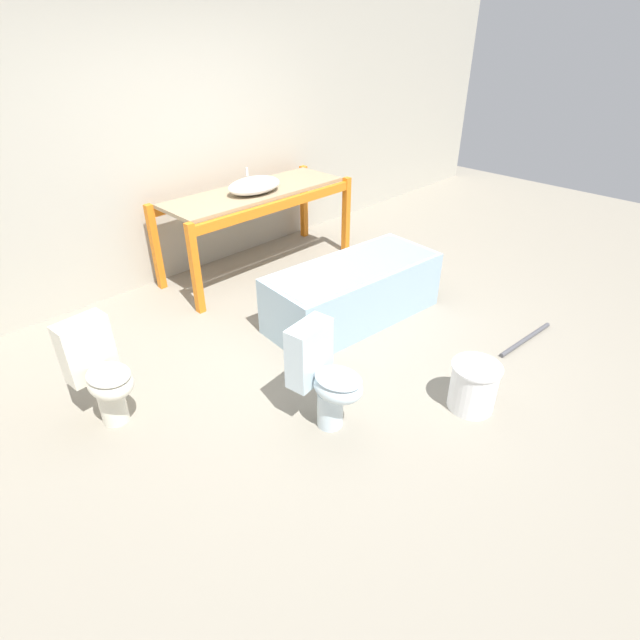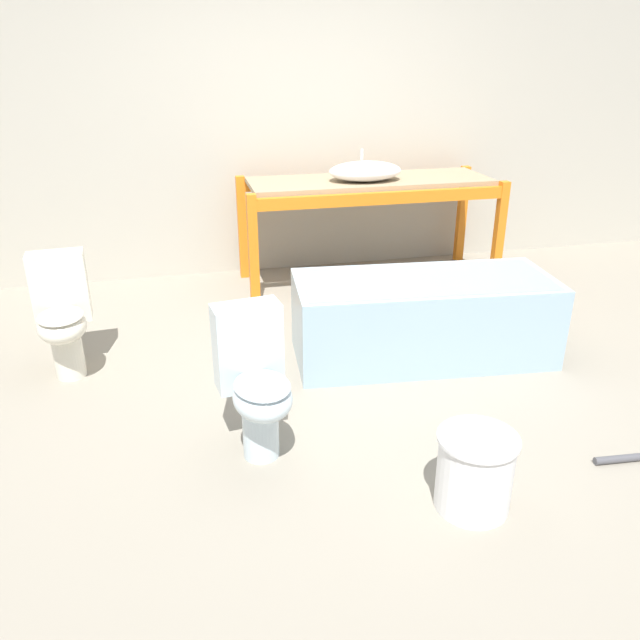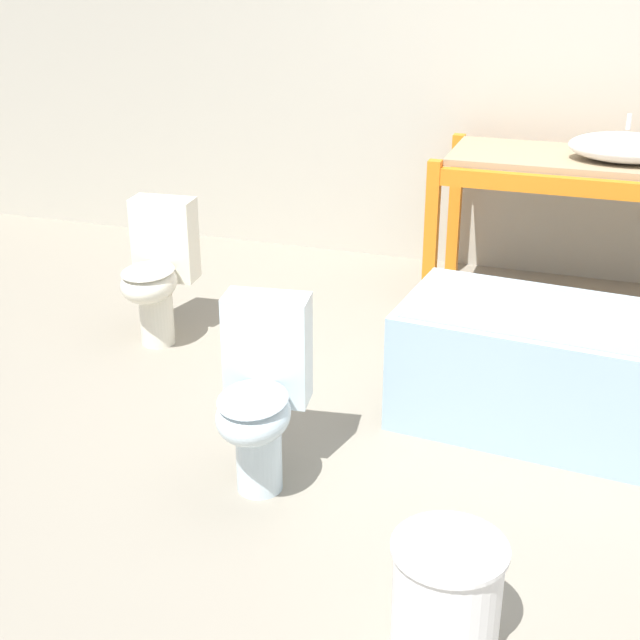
{
  "view_description": "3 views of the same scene",
  "coord_description": "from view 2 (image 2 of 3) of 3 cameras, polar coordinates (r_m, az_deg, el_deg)",
  "views": [
    {
      "loc": [
        -2.51,
        -2.45,
        2.37
      ],
      "look_at": [
        -0.41,
        -0.34,
        0.56
      ],
      "focal_mm": 28.0,
      "sensor_mm": 36.0,
      "label": 1
    },
    {
      "loc": [
        -0.98,
        -3.24,
        1.83
      ],
      "look_at": [
        -0.28,
        -0.29,
        0.51
      ],
      "focal_mm": 35.0,
      "sensor_mm": 36.0,
      "label": 2
    },
    {
      "loc": [
        0.48,
        -3.37,
        1.96
      ],
      "look_at": [
        -0.53,
        -0.39,
        0.6
      ],
      "focal_mm": 50.0,
      "sensor_mm": 36.0,
      "label": 3
    }
  ],
  "objects": [
    {
      "name": "toilet_far",
      "position": [
        2.98,
        -5.9,
        -5.48
      ],
      "size": [
        0.36,
        0.52,
        0.73
      ],
      "rotation": [
        0.0,
        0.0,
        0.14
      ],
      "color": "silver",
      "rests_on": "ground_plane"
    },
    {
      "name": "warehouse_wall_rear",
      "position": [
        5.45,
        -3.22,
        21.14
      ],
      "size": [
        10.8,
        0.08,
        3.2
      ],
      "color": "#B2AD9E",
      "rests_on": "ground_plane"
    },
    {
      "name": "sink_basin",
      "position": [
        5.04,
        4.16,
        13.43
      ],
      "size": [
        0.58,
        0.37,
        0.23
      ],
      "color": "white",
      "rests_on": "shelving_rack"
    },
    {
      "name": "ground_plane",
      "position": [
        3.85,
        3.02,
        -4.85
      ],
      "size": [
        12.0,
        12.0,
        0.0
      ],
      "primitive_type": "plane",
      "color": "gray"
    },
    {
      "name": "bathtub_main",
      "position": [
        3.99,
        9.42,
        0.68
      ],
      "size": [
        1.66,
        0.81,
        0.52
      ],
      "rotation": [
        0.0,
        0.0,
        -0.09
      ],
      "color": "#99B7CC",
      "rests_on": "ground_plane"
    },
    {
      "name": "shelving_rack",
      "position": [
        5.16,
        4.53,
        11.43
      ],
      "size": [
        2.08,
        0.77,
        0.87
      ],
      "color": "orange",
      "rests_on": "ground_plane"
    },
    {
      "name": "bucket_white",
      "position": [
        2.8,
        13.97,
        -13.19
      ],
      "size": [
        0.34,
        0.34,
        0.35
      ],
      "color": "white",
      "rests_on": "ground_plane"
    },
    {
      "name": "toilet_near",
      "position": [
        3.99,
        -22.51,
        0.56
      ],
      "size": [
        0.34,
        0.5,
        0.73
      ],
      "rotation": [
        0.0,
        0.0,
        0.08
      ],
      "color": "silver",
      "rests_on": "ground_plane"
    }
  ]
}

